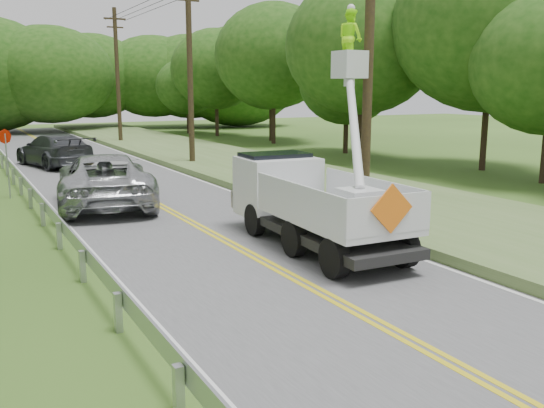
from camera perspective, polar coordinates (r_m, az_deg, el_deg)
ground at (r=9.28m, az=18.91°, el=-15.55°), size 140.00×140.00×0.00m
road at (r=20.84m, az=-10.68°, el=-0.30°), size 7.20×96.00×0.03m
guardrail at (r=20.78m, az=-22.11°, el=0.56°), size 0.18×48.00×0.77m
utility_poles at (r=25.17m, az=-2.20°, el=13.85°), size 1.60×43.30×10.00m
tall_grass_verge at (r=23.94m, az=5.65°, el=1.65°), size 7.00×96.00×0.30m
treeline_right at (r=36.51m, az=8.62°, el=14.31°), size 12.27×54.53×11.57m
treeline_horizon at (r=61.93m, az=-22.55°, el=11.63°), size 56.79×13.79×10.89m
bucket_truck at (r=15.99m, az=3.26°, el=1.81°), size 4.13×6.57×6.39m
suv_silver at (r=21.42m, az=-16.11°, el=2.31°), size 4.20×7.11×1.86m
suv_darkgrey at (r=33.48m, az=-20.59°, el=4.98°), size 3.77×6.41×1.74m
stop_sign_permanent at (r=24.10m, az=-24.62°, el=4.63°), size 0.47×0.35×2.64m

